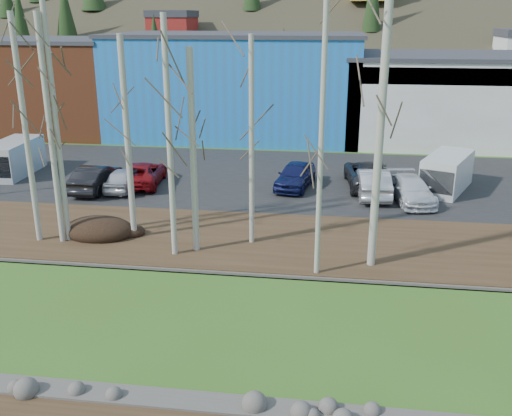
# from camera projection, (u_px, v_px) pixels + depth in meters

# --- Properties ---
(near_bank_rocks) EXTENTS (80.00, 0.80, 0.50)m
(near_bank_rocks) POSITION_uv_depth(u_px,v_px,m) (237.00, 407.00, 14.81)
(near_bank_rocks) COLOR #47423D
(near_bank_rocks) RESTS_ON ground
(river) EXTENTS (80.00, 8.00, 0.90)m
(river) POSITION_uv_depth(u_px,v_px,m) (258.00, 326.00, 18.66)
(river) COLOR #122130
(river) RESTS_ON ground
(far_bank_rocks) EXTENTS (80.00, 0.80, 0.46)m
(far_bank_rocks) POSITION_uv_depth(u_px,v_px,m) (272.00, 273.00, 22.51)
(far_bank_rocks) COLOR #47423D
(far_bank_rocks) RESTS_ON ground
(far_bank) EXTENTS (80.00, 7.00, 0.15)m
(far_bank) POSITION_uv_depth(u_px,v_px,m) (280.00, 241.00, 25.48)
(far_bank) COLOR #382616
(far_bank) RESTS_ON ground
(parking_lot) EXTENTS (80.00, 14.00, 0.14)m
(parking_lot) POSITION_uv_depth(u_px,v_px,m) (297.00, 178.00, 35.34)
(parking_lot) COLOR black
(parking_lot) RESTS_ON ground
(building_brick) EXTENTS (16.32, 12.24, 7.80)m
(building_brick) POSITION_uv_depth(u_px,v_px,m) (38.00, 84.00, 50.37)
(building_brick) COLOR brown
(building_brick) RESTS_ON ground
(building_blue) EXTENTS (20.40, 12.24, 8.30)m
(building_blue) POSITION_uv_depth(u_px,v_px,m) (238.00, 84.00, 47.94)
(building_blue) COLOR #2264AF
(building_blue) RESTS_ON ground
(building_white) EXTENTS (18.36, 12.24, 6.80)m
(building_white) POSITION_uv_depth(u_px,v_px,m) (459.00, 97.00, 45.81)
(building_white) COLOR #B9B9B5
(building_white) RESTS_ON ground
(dirt_mound) EXTENTS (3.20, 2.26, 0.63)m
(dirt_mound) POSITION_uv_depth(u_px,v_px,m) (99.00, 229.00, 25.90)
(dirt_mound) COLOR black
(dirt_mound) RESTS_ON far_bank
(birch_0) EXTENTS (0.24, 0.24, 9.69)m
(birch_0) POSITION_uv_depth(u_px,v_px,m) (50.00, 133.00, 23.79)
(birch_0) COLOR beige
(birch_0) RESTS_ON far_bank
(birch_1) EXTENTS (0.23, 0.23, 11.38)m
(birch_1) POSITION_uv_depth(u_px,v_px,m) (55.00, 112.00, 23.66)
(birch_1) COLOR beige
(birch_1) RESTS_ON far_bank
(birch_2) EXTENTS (0.27, 0.27, 8.82)m
(birch_2) POSITION_uv_depth(u_px,v_px,m) (128.00, 141.00, 24.42)
(birch_2) COLOR beige
(birch_2) RESTS_ON far_bank
(birch_3) EXTENTS (0.24, 0.24, 9.62)m
(birch_3) POSITION_uv_depth(u_px,v_px,m) (169.00, 141.00, 22.46)
(birch_3) COLOR beige
(birch_3) RESTS_ON far_bank
(birch_4) EXTENTS (0.27, 0.27, 8.38)m
(birch_4) POSITION_uv_depth(u_px,v_px,m) (193.00, 154.00, 23.05)
(birch_4) COLOR beige
(birch_4) RESTS_ON far_bank
(birch_5) EXTENTS (0.22, 0.22, 8.83)m
(birch_5) POSITION_uv_depth(u_px,v_px,m) (252.00, 144.00, 23.82)
(birch_5) COLOR beige
(birch_5) RESTS_ON far_bank
(birch_6) EXTENTS (0.20, 0.20, 10.11)m
(birch_6) POSITION_uv_depth(u_px,v_px,m) (321.00, 145.00, 20.61)
(birch_6) COLOR beige
(birch_6) RESTS_ON far_bank
(birch_7) EXTENTS (0.31, 0.31, 11.18)m
(birch_7) POSITION_uv_depth(u_px,v_px,m) (380.00, 127.00, 21.17)
(birch_7) COLOR beige
(birch_7) RESTS_ON far_bank
(birch_10) EXTENTS (0.24, 0.24, 9.69)m
(birch_10) POSITION_uv_depth(u_px,v_px,m) (26.00, 132.00, 23.94)
(birch_10) COLOR beige
(birch_10) RESTS_ON far_bank
(car_0) EXTENTS (1.69, 3.89, 1.30)m
(car_0) POSITION_uv_depth(u_px,v_px,m) (124.00, 179.00, 32.59)
(car_0) COLOR silver
(car_0) RESTS_ON parking_lot
(car_1) EXTENTS (1.60, 4.49, 1.48)m
(car_1) POSITION_uv_depth(u_px,v_px,m) (96.00, 178.00, 32.46)
(car_1) COLOR black
(car_1) RESTS_ON parking_lot
(car_2) EXTENTS (2.71, 5.05, 1.35)m
(car_2) POSITION_uv_depth(u_px,v_px,m) (142.00, 173.00, 33.60)
(car_2) COLOR maroon
(car_2) RESTS_ON parking_lot
(car_3) EXTENTS (2.49, 4.57, 1.47)m
(car_3) POSITION_uv_depth(u_px,v_px,m) (295.00, 175.00, 32.96)
(car_3) COLOR #161C4E
(car_3) RESTS_ON parking_lot
(car_4) EXTENTS (1.95, 4.81, 1.55)m
(car_4) POSITION_uv_depth(u_px,v_px,m) (372.00, 182.00, 31.46)
(car_4) COLOR #B1B1B3
(car_4) RESTS_ON parking_lot
(car_5) EXTENTS (3.01, 5.68, 1.52)m
(car_5) POSITION_uv_depth(u_px,v_px,m) (369.00, 174.00, 33.17)
(car_5) COLOR #2B2A2D
(car_5) RESTS_ON parking_lot
(car_6) EXTENTS (2.64, 4.82, 1.32)m
(car_6) POSITION_uv_depth(u_px,v_px,m) (411.00, 190.00, 30.52)
(car_6) COLOR white
(car_6) RESTS_ON parking_lot
(van_white) EXTENTS (3.65, 5.05, 2.04)m
(van_white) POSITION_uv_depth(u_px,v_px,m) (446.00, 173.00, 32.33)
(van_white) COLOR white
(van_white) RESTS_ON parking_lot
(van_grey) EXTENTS (2.28, 4.89, 2.09)m
(van_grey) POSITION_uv_depth(u_px,v_px,m) (12.00, 159.00, 35.53)
(van_grey) COLOR silver
(van_grey) RESTS_ON parking_lot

